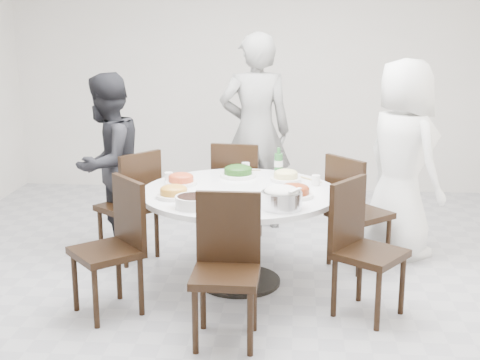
# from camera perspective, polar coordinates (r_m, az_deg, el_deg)

# --- Properties ---
(floor) EXTENTS (6.00, 6.00, 0.01)m
(floor) POSITION_cam_1_polar(r_m,az_deg,el_deg) (5.25, 0.86, -9.01)
(floor) COLOR #ACACB1
(floor) RESTS_ON ground
(wall_back) EXTENTS (6.00, 0.01, 2.80)m
(wall_back) POSITION_cam_1_polar(r_m,az_deg,el_deg) (7.86, 2.42, 9.20)
(wall_back) COLOR silver
(wall_back) RESTS_ON ground
(wall_front) EXTENTS (6.00, 0.01, 2.80)m
(wall_front) POSITION_cam_1_polar(r_m,az_deg,el_deg) (1.97, -5.02, -5.43)
(wall_front) COLOR silver
(wall_front) RESTS_ON ground
(dining_table) EXTENTS (1.50, 1.50, 0.75)m
(dining_table) POSITION_cam_1_polar(r_m,az_deg,el_deg) (5.18, -0.05, -4.92)
(dining_table) COLOR white
(dining_table) RESTS_ON floor
(chair_ne) EXTENTS (0.59, 0.59, 0.95)m
(chair_ne) POSITION_cam_1_polar(r_m,az_deg,el_deg) (5.59, 10.20, -2.65)
(chair_ne) COLOR black
(chair_ne) RESTS_ON floor
(chair_n) EXTENTS (0.46, 0.46, 0.95)m
(chair_n) POSITION_cam_1_polar(r_m,az_deg,el_deg) (6.12, -0.11, -0.96)
(chair_n) COLOR black
(chair_n) RESTS_ON floor
(chair_nw) EXTENTS (0.59, 0.59, 0.95)m
(chair_nw) POSITION_cam_1_polar(r_m,az_deg,el_deg) (5.77, -9.57, -2.09)
(chair_nw) COLOR black
(chair_nw) RESTS_ON floor
(chair_sw) EXTENTS (0.59, 0.59, 0.95)m
(chair_sw) POSITION_cam_1_polar(r_m,az_deg,el_deg) (4.73, -11.37, -5.79)
(chair_sw) COLOR black
(chair_sw) RESTS_ON floor
(chair_s) EXTENTS (0.42, 0.42, 0.95)m
(chair_s) POSITION_cam_1_polar(r_m,az_deg,el_deg) (4.24, -1.25, -7.89)
(chair_s) COLOR black
(chair_s) RESTS_ON floor
(chair_se) EXTENTS (0.59, 0.59, 0.95)m
(chair_se) POSITION_cam_1_polar(r_m,az_deg,el_deg) (4.69, 11.04, -5.95)
(chair_se) COLOR black
(chair_se) RESTS_ON floor
(diner_right) EXTENTS (0.90, 0.99, 1.70)m
(diner_right) POSITION_cam_1_polar(r_m,az_deg,el_deg) (5.85, 13.68, 1.73)
(diner_right) COLOR white
(diner_right) RESTS_ON floor
(diner_middle) EXTENTS (0.75, 0.55, 1.90)m
(diner_middle) POSITION_cam_1_polar(r_m,az_deg,el_deg) (6.46, 1.33, 4.13)
(diner_middle) COLOR black
(diner_middle) RESTS_ON floor
(diner_left) EXTENTS (0.80, 0.91, 1.57)m
(diner_left) POSITION_cam_1_polar(r_m,az_deg,el_deg) (5.92, -11.24, 1.36)
(diner_left) COLOR black
(diner_left) RESTS_ON floor
(dish_greens) EXTENTS (0.30, 0.30, 0.08)m
(dish_greens) POSITION_cam_1_polar(r_m,az_deg,el_deg) (5.49, -0.17, 0.68)
(dish_greens) COLOR white
(dish_greens) RESTS_ON dining_table
(dish_pale) EXTENTS (0.25, 0.25, 0.07)m
(dish_pale) POSITION_cam_1_polar(r_m,az_deg,el_deg) (5.37, 3.93, 0.28)
(dish_pale) COLOR white
(dish_pale) RESTS_ON dining_table
(dish_orange) EXTENTS (0.25, 0.25, 0.07)m
(dish_orange) POSITION_cam_1_polar(r_m,az_deg,el_deg) (5.26, -5.05, -0.03)
(dish_orange) COLOR white
(dish_orange) RESTS_ON dining_table
(dish_redbrown) EXTENTS (0.28, 0.28, 0.07)m
(dish_redbrown) POSITION_cam_1_polar(r_m,az_deg,el_deg) (4.91, 4.65, -1.03)
(dish_redbrown) COLOR white
(dish_redbrown) RESTS_ON dining_table
(dish_tofu) EXTENTS (0.26, 0.26, 0.07)m
(dish_tofu) POSITION_cam_1_polar(r_m,az_deg,el_deg) (4.89, -5.68, -1.12)
(dish_tofu) COLOR white
(dish_tofu) RESTS_ON dining_table
(rice_bowl) EXTENTS (0.28, 0.28, 0.12)m
(rice_bowl) POSITION_cam_1_polar(r_m,az_deg,el_deg) (4.60, 3.57, -1.72)
(rice_bowl) COLOR silver
(rice_bowl) RESTS_ON dining_table
(soup_bowl) EXTENTS (0.26, 0.26, 0.08)m
(soup_bowl) POSITION_cam_1_polar(r_m,az_deg,el_deg) (4.63, -3.97, -1.86)
(soup_bowl) COLOR white
(soup_bowl) RESTS_ON dining_table
(beverage_bottle) EXTENTS (0.07, 0.07, 0.24)m
(beverage_bottle) POSITION_cam_1_polar(r_m,az_deg,el_deg) (5.52, 3.31, 1.58)
(beverage_bottle) COLOR #296830
(beverage_bottle) RESTS_ON dining_table
(tea_cups) EXTENTS (0.07, 0.07, 0.08)m
(tea_cups) POSITION_cam_1_polar(r_m,az_deg,el_deg) (5.69, 0.67, 1.16)
(tea_cups) COLOR white
(tea_cups) RESTS_ON dining_table
(chopsticks) EXTENTS (0.24, 0.04, 0.01)m
(chopsticks) POSITION_cam_1_polar(r_m,az_deg,el_deg) (5.71, 0.91, 0.86)
(chopsticks) COLOR tan
(chopsticks) RESTS_ON dining_table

